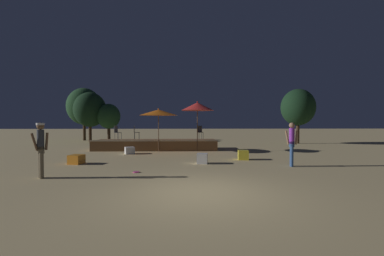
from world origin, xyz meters
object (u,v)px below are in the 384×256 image
object	(u,v)px
patio_umbrella_1	(197,106)
cube_seat_3	(130,150)
bistro_chair_0	(135,131)
cube_seat_1	(243,155)
patio_umbrella_0	(158,112)
background_tree_2	(298,107)
bistro_chair_1	(117,131)
person_0	(41,146)
cube_seat_0	(202,158)
person_1	(292,142)
background_tree_0	(90,110)
background_tree_1	(84,106)
background_tree_3	(109,116)
frisbee_disc	(136,172)
bistro_chair_2	(200,131)
cube_seat_2	(76,159)

from	to	relation	value
patio_umbrella_1	cube_seat_3	world-z (taller)	patio_umbrella_1
bistro_chair_0	cube_seat_1	bearing A→B (deg)	-134.59
patio_umbrella_0	background_tree_2	distance (m)	12.75
patio_umbrella_1	bistro_chair_1	bearing A→B (deg)	172.28
person_0	background_tree_2	world-z (taller)	background_tree_2
cube_seat_3	patio_umbrella_0	bearing A→B (deg)	36.14
cube_seat_0	person_1	distance (m)	3.92
bistro_chair_1	background_tree_2	distance (m)	15.18
patio_umbrella_1	person_1	distance (m)	7.01
bistro_chair_1	background_tree_0	world-z (taller)	background_tree_0
background_tree_1	background_tree_3	world-z (taller)	background_tree_1
cube_seat_0	background_tree_2	world-z (taller)	background_tree_2
patio_umbrella_1	person_0	distance (m)	9.67
frisbee_disc	patio_umbrella_0	bearing A→B (deg)	88.52
background_tree_1	person_1	bearing A→B (deg)	-46.62
bistro_chair_2	background_tree_1	world-z (taller)	background_tree_1
cube_seat_3	person_0	size ratio (longest dim) A/B	0.36
bistro_chair_2	background_tree_0	bearing A→B (deg)	128.89
background_tree_0	background_tree_1	distance (m)	2.22
person_0	bistro_chair_2	size ratio (longest dim) A/B	2.08
cube_seat_0	cube_seat_3	distance (m)	5.41
cube_seat_2	bistro_chair_2	xyz separation A→B (m)	(5.92, 5.79, 1.06)
person_0	background_tree_2	size ratio (longest dim) A/B	0.40
person_1	frisbee_disc	bearing A→B (deg)	115.90
person_1	background_tree_3	xyz separation A→B (m)	(-11.53, 13.30, 1.33)
cube_seat_1	bistro_chair_0	xyz separation A→B (m)	(-6.24, 4.77, 1.03)
cube_seat_0	person_0	size ratio (longest dim) A/B	0.28
cube_seat_2	person_1	size ratio (longest dim) A/B	0.36
person_1	bistro_chair_0	bearing A→B (deg)	65.35
cube_seat_2	background_tree_2	distance (m)	18.14
cube_seat_0	cube_seat_2	distance (m)	5.66
patio_umbrella_0	bistro_chair_1	world-z (taller)	patio_umbrella_0
background_tree_3	person_0	bearing A→B (deg)	-81.94
patio_umbrella_1	background_tree_3	world-z (taller)	background_tree_3
patio_umbrella_1	patio_umbrella_0	bearing A→B (deg)	-179.00
cube_seat_2	frisbee_disc	world-z (taller)	cube_seat_2
background_tree_0	background_tree_3	bearing A→B (deg)	-10.55
cube_seat_2	background_tree_2	size ratio (longest dim) A/B	0.14
cube_seat_3	bistro_chair_1	xyz separation A→B (m)	(-1.23, 1.92, 1.06)
patio_umbrella_1	background_tree_2	bearing A→B (deg)	31.46
background_tree_2	bistro_chair_2	bearing A→B (deg)	-153.11
patio_umbrella_1	cube_seat_0	distance (m)	5.49
cube_seat_0	person_0	xyz separation A→B (m)	(-5.63, -2.82, 0.85)
patio_umbrella_0	cube_seat_2	size ratio (longest dim) A/B	4.12
bistro_chair_2	frisbee_disc	size ratio (longest dim) A/B	3.79
patio_umbrella_1	person_1	size ratio (longest dim) A/B	1.72
cube_seat_1	background_tree_1	size ratio (longest dim) A/B	0.11
person_1	frisbee_disc	distance (m)	6.53
cube_seat_1	cube_seat_2	xyz separation A→B (m)	(-7.79, -1.04, -0.03)
cube_seat_1	bistro_chair_2	bearing A→B (deg)	111.48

